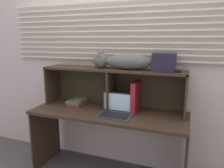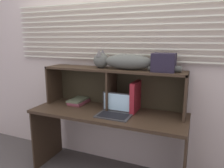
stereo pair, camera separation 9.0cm
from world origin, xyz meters
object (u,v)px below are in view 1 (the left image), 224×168
Objects in this scene: laptop at (116,111)px; book_stack at (78,102)px; binder_upright at (136,96)px; storage_box at (164,62)px; cat at (123,61)px.

book_stack is (-0.52, 0.18, -0.01)m from laptop.
storage_box is (0.26, 0.00, 0.35)m from binder_upright.
binder_upright is 0.68m from book_stack.
laptop is 0.65m from storage_box.
laptop is 1.25× the size of book_stack.
binder_upright is 1.47× the size of storage_box.
storage_box is (0.40, 0.00, 0.01)m from cat.
storage_box is at bearing 0.12° from book_stack.
laptop is 1.57× the size of storage_box.
cat is at bearing 180.00° from binder_upright.
laptop is at bearing -129.90° from binder_upright.
cat reaches higher than binder_upright.
cat reaches higher than laptop.
binder_upright is at bearing 50.10° from laptop.
laptop is 0.55m from book_stack.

